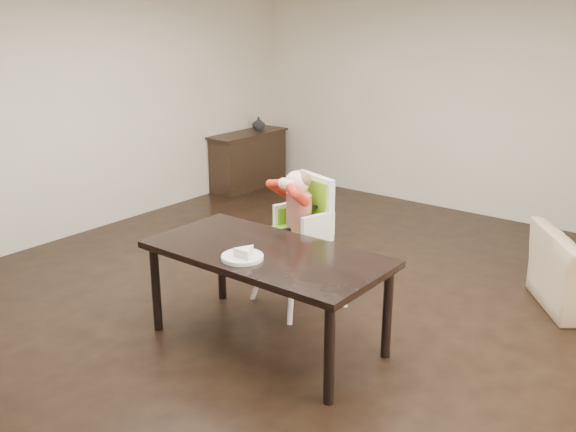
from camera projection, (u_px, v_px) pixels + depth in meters
ground at (285, 304)px, 5.55m from camera, size 7.00×7.00×0.00m
room_walls at (285, 87)px, 4.98m from camera, size 6.02×7.02×2.71m
dining_table at (266, 261)px, 4.71m from camera, size 1.80×0.90×0.75m
high_chair at (301, 211)px, 5.34m from camera, size 0.62×0.62×1.18m
plate at (243, 255)px, 4.52m from camera, size 0.40×0.40×0.09m
sideboard at (248, 160)px, 9.08m from camera, size 0.44×1.26×0.79m
vase at (259, 124)px, 9.11m from camera, size 0.22×0.22×0.18m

